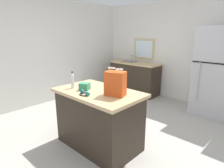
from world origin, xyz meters
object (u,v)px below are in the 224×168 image
object	(u,v)px
refrigerator	(216,72)
shopping_bag	(115,83)
small_box	(85,86)
ear_defenders	(85,93)
bottle	(73,81)
kitchen_island	(99,119)

from	to	relation	value
refrigerator	shopping_bag	distance (m)	2.62
small_box	ear_defenders	xyz separation A→B (m)	(0.19, -0.16, -0.03)
small_box	bottle	world-z (taller)	bottle
shopping_bag	small_box	world-z (taller)	shopping_bag
refrigerator	bottle	xyz separation A→B (m)	(-1.33, -2.73, 0.08)
small_box	bottle	distance (m)	0.23
ear_defenders	shopping_bag	bearing A→B (deg)	39.31
bottle	shopping_bag	bearing A→B (deg)	14.02
kitchen_island	refrigerator	world-z (taller)	refrigerator
shopping_bag	small_box	distance (m)	0.55
kitchen_island	ear_defenders	world-z (taller)	ear_defenders
refrigerator	ear_defenders	bearing A→B (deg)	-108.17
bottle	ear_defenders	xyz separation A→B (m)	(0.40, -0.09, -0.10)
shopping_bag	bottle	world-z (taller)	shopping_bag
refrigerator	ear_defenders	xyz separation A→B (m)	(-0.93, -2.82, -0.01)
refrigerator	shopping_bag	size ratio (longest dim) A/B	4.93
shopping_bag	ear_defenders	xyz separation A→B (m)	(-0.33, -0.27, -0.15)
refrigerator	small_box	distance (m)	2.89
kitchen_island	small_box	xyz separation A→B (m)	(-0.20, -0.09, 0.51)
bottle	refrigerator	bearing A→B (deg)	64.09
shopping_bag	ear_defenders	size ratio (longest dim) A/B	1.94
small_box	bottle	xyz separation A→B (m)	(-0.21, -0.07, 0.07)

